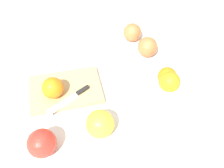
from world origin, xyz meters
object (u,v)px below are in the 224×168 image
object	(u,v)px
cutting_board	(65,90)
apple_front_left_2	(148,47)
apple_back_right	(100,124)
orange_on_board	(53,88)
bowl	(167,83)
apple_front_left	(132,32)
apple_back_right_2	(42,143)
knife	(74,96)

from	to	relation	value
cutting_board	apple_front_left_2	world-z (taller)	apple_front_left_2
cutting_board	apple_back_right	distance (m)	0.20
cutting_board	orange_on_board	world-z (taller)	orange_on_board
bowl	apple_front_left	xyz separation A→B (m)	(-0.00, -0.29, -0.00)
apple_back_right	apple_back_right_2	xyz separation A→B (m)	(0.16, 0.00, -0.00)
apple_front_left	apple_front_left_2	xyz separation A→B (m)	(-0.02, 0.10, 0.00)
apple_back_right	apple_front_left	size ratio (longest dim) A/B	1.13
apple_back_right	apple_front_left	xyz separation A→B (m)	(-0.25, -0.37, -0.00)
apple_back_right	apple_back_right_2	size ratio (longest dim) A/B	1.04
apple_front_left	apple_back_right	bearing A→B (deg)	55.66
apple_back_right	apple_front_left_2	xyz separation A→B (m)	(-0.27, -0.27, -0.00)
cutting_board	apple_front_left	size ratio (longest dim) A/B	3.19
cutting_board	bowl	bearing A→B (deg)	160.92
cutting_board	knife	world-z (taller)	knife
orange_on_board	apple_back_right_2	distance (m)	0.18
knife	apple_front_left	xyz separation A→B (m)	(-0.29, -0.23, 0.01)
knife	apple_front_left_2	xyz separation A→B (m)	(-0.31, -0.13, 0.01)
apple_back_right	apple_back_right_2	world-z (taller)	apple_back_right
orange_on_board	apple_back_right	bearing A→B (deg)	120.76
orange_on_board	knife	distance (m)	0.07
bowl	cutting_board	xyz separation A→B (m)	(0.31, -0.11, -0.03)
orange_on_board	apple_back_right_2	bearing A→B (deg)	69.63
apple_back_right_2	apple_front_left	bearing A→B (deg)	-138.01
knife	bowl	bearing A→B (deg)	168.37
knife	orange_on_board	bearing A→B (deg)	-26.69
cutting_board	apple_back_right	bearing A→B (deg)	108.23
orange_on_board	apple_front_left_2	size ratio (longest dim) A/B	0.89
bowl	apple_front_left_2	bearing A→B (deg)	-96.12
apple_front_left	apple_front_left_2	distance (m)	0.11
bowl	apple_back_right_2	xyz separation A→B (m)	(0.41, 0.08, 0.00)
apple_back_right_2	apple_front_left	size ratio (longest dim) A/B	1.09
orange_on_board	apple_front_left_2	bearing A→B (deg)	-165.16
knife	apple_back_right_2	xyz separation A→B (m)	(0.12, 0.14, 0.02)
apple_front_left	apple_front_left_2	world-z (taller)	apple_front_left_2
cutting_board	apple_front_left	bearing A→B (deg)	-149.63
knife	apple_front_left_2	distance (m)	0.34
cutting_board	apple_back_right_2	world-z (taller)	apple_back_right_2
apple_back_right_2	bowl	bearing A→B (deg)	-168.67
bowl	cutting_board	bearing A→B (deg)	-19.08
orange_on_board	apple_front_left_2	distance (m)	0.38
bowl	orange_on_board	bearing A→B (deg)	-14.30
orange_on_board	apple_back_right_2	xyz separation A→B (m)	(0.06, 0.17, -0.01)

